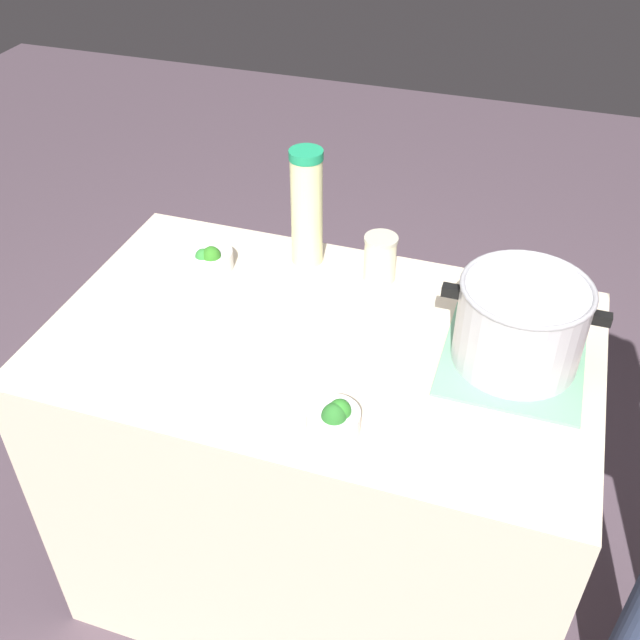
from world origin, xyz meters
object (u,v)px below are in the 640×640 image
Objects in this scene: broccoli_bowl_center at (208,259)px; broccoli_bowl_front at (334,419)px; cooking_pot at (521,322)px; lemonade_pitcher at (307,208)px; mason_jar at (380,258)px.

broccoli_bowl_front is at bearing -42.78° from broccoli_bowl_center.
cooking_pot is 3.25× the size of broccoli_bowl_front.
broccoli_bowl_front is at bearing -133.95° from cooking_pot.
broccoli_bowl_center is at bearing 171.34° from cooking_pot.
broccoli_bowl_front is at bearing -66.04° from lemonade_pitcher.
cooking_pot is 0.62m from lemonade_pitcher.
broccoli_bowl_center is at bearing 137.22° from broccoli_bowl_front.
broccoli_bowl_front is at bearing -84.84° from mason_jar.
mason_jar is 0.45m from broccoli_bowl_center.
cooking_pot is 1.11× the size of lemonade_pitcher.
lemonade_pitcher is 2.35× the size of broccoli_bowl_center.
lemonade_pitcher is at bearing 113.96° from broccoli_bowl_front.
lemonade_pitcher is at bearing 157.13° from cooking_pot.
cooking_pot reaches higher than mason_jar.
broccoli_bowl_front is 0.81× the size of broccoli_bowl_center.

